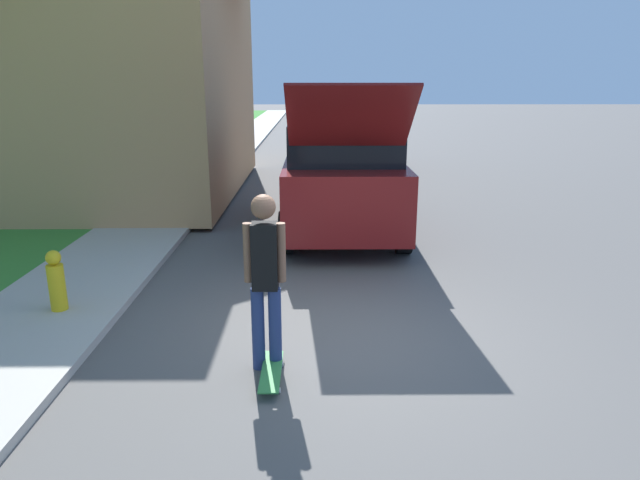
{
  "coord_description": "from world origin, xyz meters",
  "views": [
    {
      "loc": [
        -0.28,
        -5.94,
        2.85
      ],
      "look_at": [
        -0.22,
        0.91,
        0.9
      ],
      "focal_mm": 32.0,
      "sensor_mm": 36.0,
      "label": 1
    }
  ],
  "objects_px": {
    "car_down_street": "(353,146)",
    "skateboard": "(271,372)",
    "fire_hydrant": "(56,281)",
    "skateboarder": "(265,274)",
    "suv_parked": "(341,171)"
  },
  "relations": [
    {
      "from": "fire_hydrant",
      "to": "skateboard",
      "type": "bearing_deg",
      "value": -29.63
    },
    {
      "from": "suv_parked",
      "to": "skateboarder",
      "type": "distance_m",
      "value": 5.6
    },
    {
      "from": "car_down_street",
      "to": "fire_hydrant",
      "type": "xyz_separation_m",
      "value": [
        -4.46,
        -12.96,
        -0.17
      ]
    },
    {
      "from": "fire_hydrant",
      "to": "suv_parked",
      "type": "bearing_deg",
      "value": 48.94
    },
    {
      "from": "skateboarder",
      "to": "fire_hydrant",
      "type": "distance_m",
      "value": 3.02
    },
    {
      "from": "skateboard",
      "to": "fire_hydrant",
      "type": "distance_m",
      "value": 3.16
    },
    {
      "from": "skateboard",
      "to": "fire_hydrant",
      "type": "xyz_separation_m",
      "value": [
        -2.73,
        1.55,
        0.38
      ]
    },
    {
      "from": "suv_parked",
      "to": "car_down_street",
      "type": "distance_m",
      "value": 8.82
    },
    {
      "from": "skateboarder",
      "to": "skateboard",
      "type": "bearing_deg",
      "value": -76.74
    },
    {
      "from": "car_down_street",
      "to": "fire_hydrant",
      "type": "height_order",
      "value": "car_down_street"
    },
    {
      "from": "skateboard",
      "to": "fire_hydrant",
      "type": "bearing_deg",
      "value": 150.37
    },
    {
      "from": "fire_hydrant",
      "to": "skateboarder",
      "type": "bearing_deg",
      "value": -26.14
    },
    {
      "from": "car_down_street",
      "to": "skateboarder",
      "type": "xyz_separation_m",
      "value": [
        -1.8,
        -14.27,
        0.38
      ]
    },
    {
      "from": "car_down_street",
      "to": "skateboard",
      "type": "xyz_separation_m",
      "value": [
        -1.74,
        -14.51,
        -0.55
      ]
    },
    {
      "from": "skateboarder",
      "to": "skateboard",
      "type": "xyz_separation_m",
      "value": [
        0.06,
        -0.24,
        -0.93
      ]
    }
  ]
}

